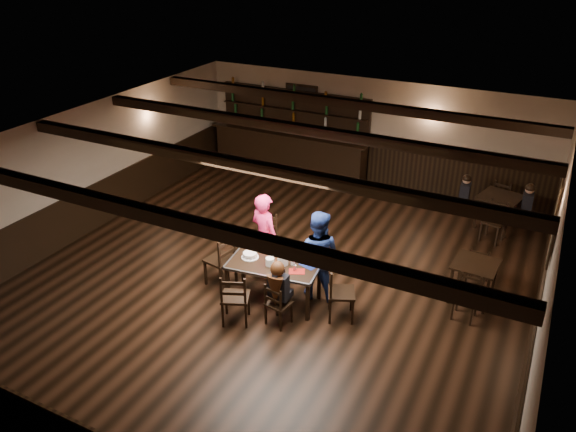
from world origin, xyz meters
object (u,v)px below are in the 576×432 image
at_px(dining_table, 274,268).
at_px(bar_counter, 291,147).
at_px(chair_near_left, 234,296).
at_px(chair_near_right, 276,302).
at_px(woman_pink, 265,237).
at_px(cake, 250,255).
at_px(man_blue, 317,255).

bearing_deg(dining_table, bar_counter, 113.67).
height_order(chair_near_left, chair_near_right, chair_near_left).
relative_size(woman_pink, bar_counter, 0.39).
distance_m(dining_table, cake, 0.49).
distance_m(chair_near_left, chair_near_right, 0.68).
bearing_deg(chair_near_right, man_blue, 78.43).
bearing_deg(dining_table, cake, 178.64).
xyz_separation_m(chair_near_right, bar_counter, (-2.75, 6.05, 0.27)).
bearing_deg(bar_counter, woman_pink, -68.71).
xyz_separation_m(chair_near_left, bar_counter, (-2.13, 6.32, 0.17)).
xyz_separation_m(man_blue, cake, (-1.06, -0.49, -0.03)).
xyz_separation_m(dining_table, bar_counter, (-2.39, 5.45, 0.05)).
height_order(chair_near_left, man_blue, man_blue).
bearing_deg(chair_near_right, cake, 143.70).
xyz_separation_m(dining_table, woman_pink, (-0.50, 0.60, 0.19)).
bearing_deg(cake, chair_near_left, -76.39).
bearing_deg(man_blue, dining_table, 31.25).
bearing_deg(cake, man_blue, 24.97).
bearing_deg(man_blue, woman_pink, -14.19).
height_order(woman_pink, bar_counter, bar_counter).
bearing_deg(chair_near_right, woman_pink, 125.72).
distance_m(chair_near_left, man_blue, 1.64).
height_order(chair_near_left, cake, chair_near_left).
height_order(dining_table, bar_counter, bar_counter).
relative_size(chair_near_left, man_blue, 0.58).
relative_size(chair_near_left, cake, 3.13).
bearing_deg(bar_counter, dining_table, -66.33).
distance_m(chair_near_right, man_blue, 1.19).
bearing_deg(cake, bar_counter, 109.44).
bearing_deg(chair_near_left, dining_table, 73.48).
height_order(cake, bar_counter, bar_counter).
distance_m(chair_near_left, woman_pink, 1.52).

